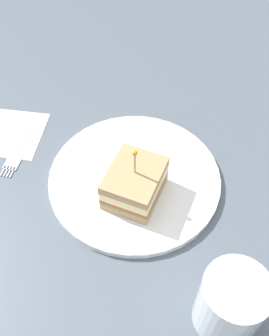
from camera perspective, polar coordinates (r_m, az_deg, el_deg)
name	(u,v)px	position (r cm, az deg, el deg)	size (l,w,h in cm)	color
ground_plane	(134,184)	(59.74, 0.00, -2.39)	(116.71, 116.71, 2.00)	#4C5660
plate	(134,178)	(58.52, 0.00, -1.52)	(25.28, 25.28, 1.03)	white
sandwich_half_center	(135,183)	(54.26, 0.03, -2.20)	(9.18, 7.83, 9.27)	tan
drink_glass	(230,305)	(46.99, 13.55, -18.66)	(7.33, 7.33, 9.15)	gold
napkin	(14,133)	(67.99, -17.03, 4.82)	(10.40, 9.36, 0.15)	white
fork	(17,153)	(64.72, -16.54, 2.07)	(12.30, 2.40, 0.35)	silver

